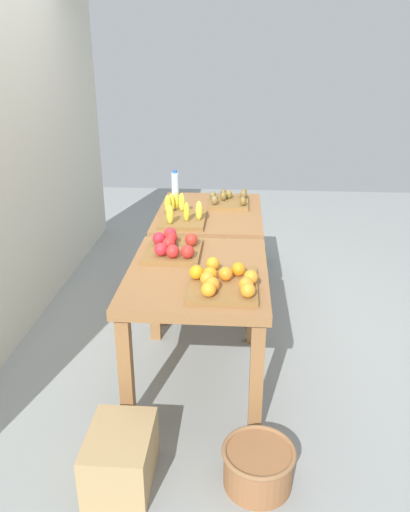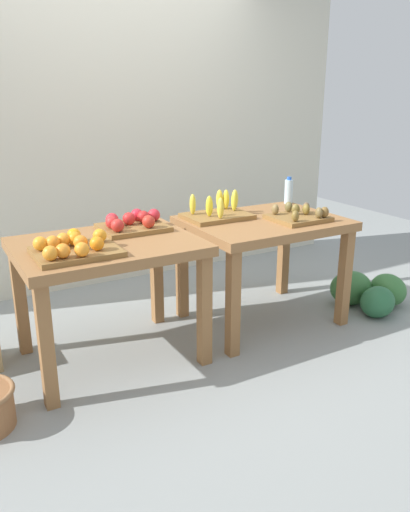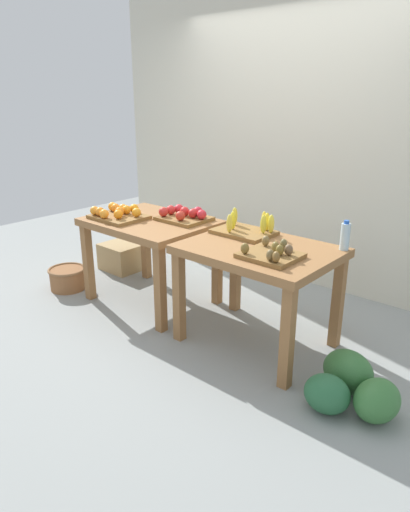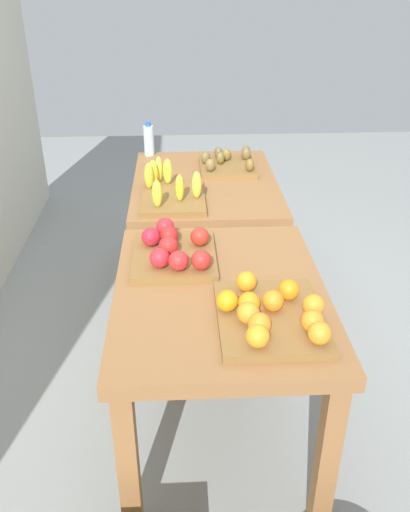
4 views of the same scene
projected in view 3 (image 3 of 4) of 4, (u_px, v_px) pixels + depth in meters
ground_plane at (200, 319)px, 3.81m from camera, size 8.00×8.00×0.00m
back_wall at (296, 123)px, 4.27m from camera, size 4.40×0.12×3.00m
display_table_left at (151, 232)px, 3.95m from camera, size 1.04×0.80×0.75m
display_table_right at (259, 262)px, 3.25m from camera, size 1.04×0.80×0.75m
orange_bin at (118, 214)px, 3.93m from camera, size 0.44×0.39×0.11m
apple_bin at (184, 215)px, 3.88m from camera, size 0.42×0.34×0.11m
banana_crate at (246, 229)px, 3.49m from camera, size 0.44×0.32×0.17m
kiwi_bin at (271, 253)px, 2.99m from camera, size 0.36×0.32×0.10m
water_bottle at (345, 236)px, 3.13m from camera, size 0.06×0.06×0.21m
watermelon_pile at (352, 386)px, 2.73m from camera, size 0.58×0.57×0.26m
wicker_basket at (68, 278)px, 4.37m from camera, size 0.35×0.35×0.21m
cardboard_produce_box at (120, 257)px, 4.84m from camera, size 0.40×0.30×0.28m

